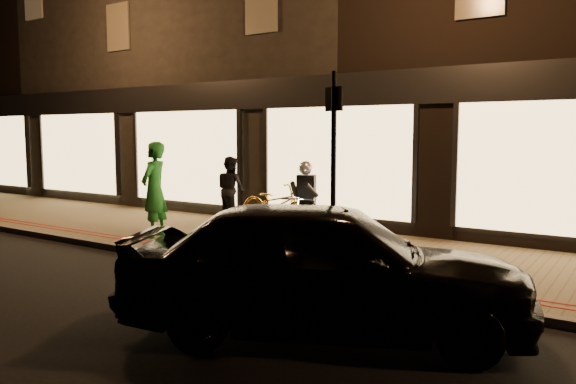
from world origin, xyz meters
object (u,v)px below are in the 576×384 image
object	(u,v)px
bicycle_gold	(276,205)
parked_car	(324,266)
person_green	(154,190)
motorcycle	(304,214)
sign_post	(333,162)

from	to	relation	value
bicycle_gold	parked_car	xyz separation A→B (m)	(4.03, -4.84, 0.12)
person_green	bicycle_gold	bearing A→B (deg)	130.63
motorcycle	sign_post	size ratio (longest dim) A/B	0.62
person_green	sign_post	bearing A→B (deg)	64.85
bicycle_gold	person_green	xyz separation A→B (m)	(-1.43, -2.24, 0.45)
bicycle_gold	person_green	bearing A→B (deg)	153.49
motorcycle	parked_car	distance (m)	4.24
sign_post	bicycle_gold	world-z (taller)	sign_post
motorcycle	bicycle_gold	world-z (taller)	motorcycle
person_green	parked_car	bearing A→B (deg)	47.81
sign_post	bicycle_gold	bearing A→B (deg)	136.49
sign_post	parked_car	world-z (taller)	sign_post
parked_car	sign_post	bearing A→B (deg)	1.81
motorcycle	person_green	world-z (taller)	person_green
sign_post	parked_car	bearing A→B (deg)	-63.42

